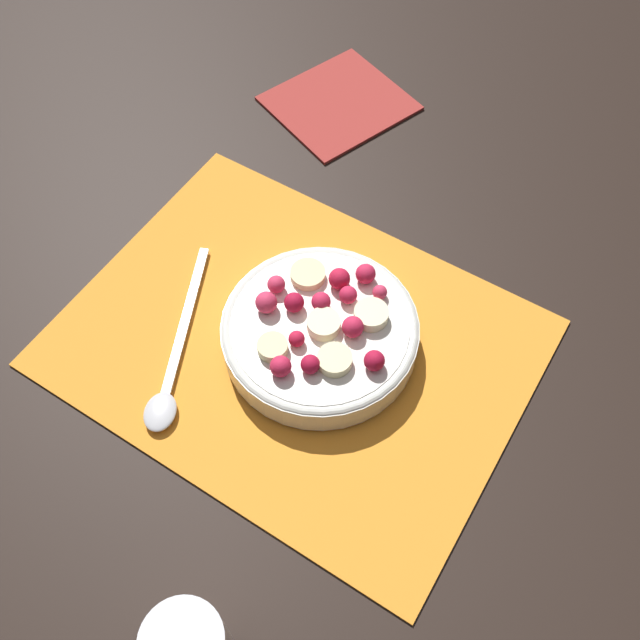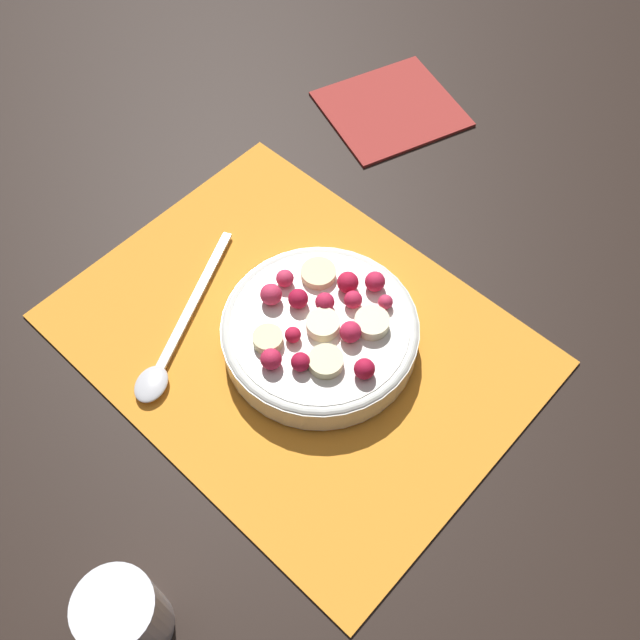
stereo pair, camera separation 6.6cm
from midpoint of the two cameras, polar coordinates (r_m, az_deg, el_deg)
ground_plane at (r=0.70m, az=-4.70°, el=-2.13°), size 3.00×3.00×0.00m
placemat at (r=0.70m, az=-4.72°, el=-2.01°), size 0.44×0.33×0.01m
fruit_bowl at (r=0.68m, az=-2.76°, el=-1.06°), size 0.19×0.19×0.05m
spoon at (r=0.70m, az=-14.52°, el=-4.32°), size 0.11×0.20×0.01m
napkin at (r=0.92m, az=-0.61°, el=16.92°), size 0.19×0.20×0.01m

